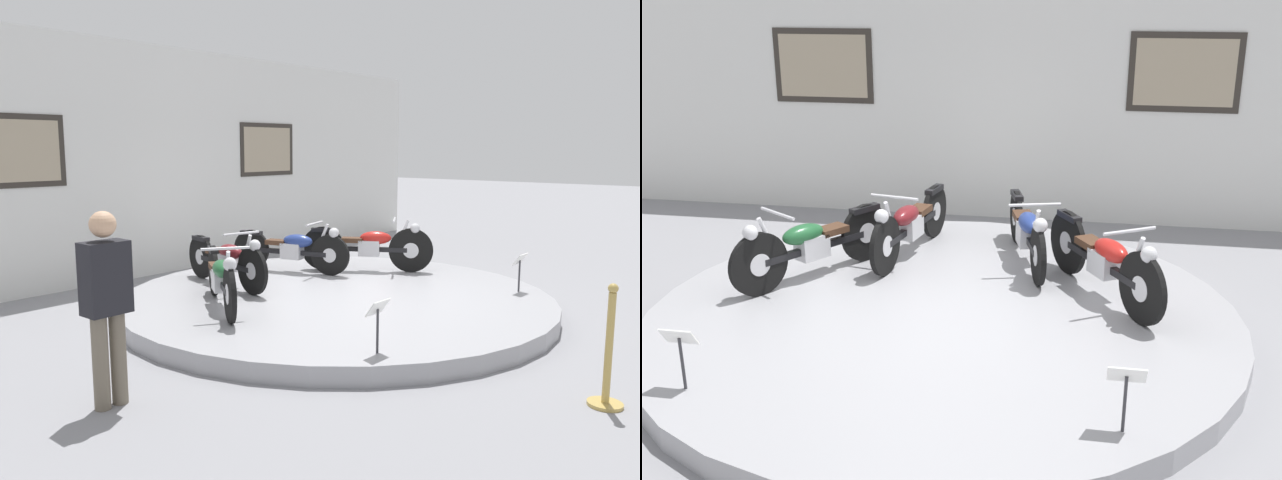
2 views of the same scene
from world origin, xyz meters
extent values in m
plane|color=gray|center=(0.00, 0.00, 0.00)|extent=(60.00, 60.00, 0.00)
cylinder|color=#99999E|center=(0.00, 0.00, 0.10)|extent=(5.53, 5.53, 0.20)
cube|color=silver|center=(0.00, 3.75, 1.86)|extent=(14.00, 0.20, 3.71)
cube|color=#2D2823|center=(-2.40, 3.64, 2.04)|extent=(1.40, 0.02, 1.00)
cube|color=tan|center=(-2.40, 3.63, 2.04)|extent=(1.24, 0.02, 0.84)
cube|color=#2D2823|center=(2.40, 3.64, 2.04)|extent=(1.40, 0.02, 1.00)
cube|color=tan|center=(2.40, 3.63, 2.04)|extent=(1.24, 0.02, 0.84)
cylinder|color=black|center=(-1.83, 0.01, 0.52)|extent=(0.39, 0.57, 0.64)
cylinder|color=silver|center=(-1.83, 0.01, 0.52)|extent=(0.18, 0.22, 0.22)
cylinder|color=black|center=(-1.10, 1.15, 0.52)|extent=(0.39, 0.57, 0.64)
cylinder|color=silver|center=(-1.10, 1.15, 0.52)|extent=(0.18, 0.22, 0.22)
cube|color=black|center=(-1.46, 0.58, 0.52)|extent=(0.73, 1.08, 0.07)
cube|color=silver|center=(-1.48, 0.55, 0.54)|extent=(0.34, 0.38, 0.24)
ellipsoid|color=#1E562D|center=(-1.54, 0.46, 0.70)|extent=(0.44, 0.52, 0.20)
cube|color=#472D1E|center=(-1.34, 0.76, 0.66)|extent=(0.34, 0.38, 0.07)
cube|color=black|center=(-1.10, 1.15, 0.79)|extent=(0.28, 0.36, 0.06)
cylinder|color=silver|center=(-1.75, 0.14, 0.72)|extent=(0.17, 0.23, 0.54)
cylinder|color=silver|center=(-1.69, 0.23, 0.98)|extent=(0.47, 0.32, 0.03)
sphere|color=silver|center=(-1.86, -0.04, 0.86)|extent=(0.15, 0.15, 0.15)
cylinder|color=black|center=(-0.77, 0.77, 0.52)|extent=(0.17, 0.63, 0.63)
cylinder|color=silver|center=(-0.77, 0.77, 0.52)|extent=(0.10, 0.23, 0.22)
cylinder|color=black|center=(-0.52, 2.09, 0.52)|extent=(0.17, 0.63, 0.63)
cylinder|color=silver|center=(-0.52, 2.09, 0.52)|extent=(0.10, 0.23, 0.22)
cube|color=black|center=(-0.65, 1.43, 0.52)|extent=(0.29, 1.23, 0.07)
cube|color=silver|center=(-0.65, 1.39, 0.54)|extent=(0.25, 0.35, 0.24)
ellipsoid|color=maroon|center=(-0.67, 1.29, 0.70)|extent=(0.30, 0.51, 0.20)
cube|color=#472D1E|center=(-0.61, 1.65, 0.66)|extent=(0.25, 0.35, 0.07)
cube|color=black|center=(-0.52, 2.09, 0.78)|extent=(0.16, 0.37, 0.06)
cylinder|color=silver|center=(-0.74, 0.91, 0.72)|extent=(0.09, 0.25, 0.54)
cylinder|color=silver|center=(-0.72, 1.02, 0.98)|extent=(0.54, 0.13, 0.03)
sphere|color=silver|center=(-0.78, 0.71, 0.86)|extent=(0.15, 0.15, 0.15)
cylinder|color=black|center=(0.83, 0.78, 0.51)|extent=(0.22, 0.60, 0.61)
cylinder|color=silver|center=(0.83, 0.78, 0.51)|extent=(0.12, 0.22, 0.21)
cylinder|color=black|center=(0.47, 2.08, 0.51)|extent=(0.22, 0.60, 0.61)
cylinder|color=silver|center=(0.47, 2.08, 0.51)|extent=(0.12, 0.22, 0.21)
cube|color=black|center=(0.65, 1.43, 0.51)|extent=(0.40, 1.22, 0.07)
cube|color=silver|center=(0.66, 1.39, 0.53)|extent=(0.28, 0.36, 0.24)
ellipsoid|color=navy|center=(0.68, 1.30, 0.69)|extent=(0.34, 0.52, 0.20)
cube|color=#472D1E|center=(0.59, 1.64, 0.65)|extent=(0.28, 0.36, 0.07)
cube|color=black|center=(0.47, 2.08, 0.76)|extent=(0.19, 0.37, 0.06)
cylinder|color=silver|center=(0.79, 0.92, 0.71)|extent=(0.11, 0.25, 0.54)
cylinder|color=silver|center=(0.76, 1.03, 0.97)|extent=(0.53, 0.18, 0.03)
sphere|color=silver|center=(0.84, 0.72, 0.85)|extent=(0.15, 0.15, 0.15)
cylinder|color=black|center=(1.81, 0.00, 0.54)|extent=(0.40, 0.60, 0.67)
cylinder|color=silver|center=(1.81, 0.00, 0.54)|extent=(0.18, 0.23, 0.24)
cylinder|color=black|center=(1.11, 1.16, 0.54)|extent=(0.40, 0.60, 0.67)
cylinder|color=silver|center=(1.11, 1.16, 0.54)|extent=(0.18, 0.23, 0.24)
cube|color=black|center=(1.46, 0.58, 0.54)|extent=(0.71, 1.10, 0.07)
cube|color=silver|center=(1.48, 0.54, 0.56)|extent=(0.34, 0.38, 0.24)
ellipsoid|color=red|center=(1.53, 0.46, 0.72)|extent=(0.44, 0.52, 0.20)
cube|color=#472D1E|center=(1.35, 0.77, 0.68)|extent=(0.34, 0.38, 0.07)
cube|color=black|center=(1.11, 1.16, 0.82)|extent=(0.27, 0.36, 0.06)
cylinder|color=silver|center=(1.73, 0.13, 0.74)|extent=(0.17, 0.24, 0.54)
cylinder|color=silver|center=(1.68, 0.22, 1.00)|extent=(0.48, 0.31, 0.03)
sphere|color=silver|center=(1.84, -0.05, 0.88)|extent=(0.15, 0.15, 0.15)
cylinder|color=#333338|center=(-1.62, -1.79, 0.41)|extent=(0.02, 0.02, 0.42)
cube|color=white|center=(-1.62, -1.79, 0.64)|extent=(0.26, 0.11, 0.15)
cylinder|color=#333338|center=(1.62, -1.79, 0.41)|extent=(0.02, 0.02, 0.42)
cube|color=white|center=(1.62, -1.79, 0.64)|extent=(0.26, 0.11, 0.15)
cylinder|color=#6B6051|center=(-3.70, -0.55, 0.39)|extent=(0.13, 0.13, 0.78)
cylinder|color=#6B6051|center=(-3.54, -0.55, 0.39)|extent=(0.13, 0.13, 0.78)
cube|color=black|center=(-3.62, -0.55, 1.07)|extent=(0.36, 0.22, 0.58)
sphere|color=tan|center=(-3.62, -0.55, 1.50)|extent=(0.21, 0.21, 0.21)
cylinder|color=tan|center=(-1.01, -3.63, 0.01)|extent=(0.28, 0.28, 0.03)
cylinder|color=tan|center=(-1.01, -3.63, 0.47)|extent=(0.06, 0.06, 0.95)
sphere|color=tan|center=(-1.01, -3.63, 0.98)|extent=(0.08, 0.08, 0.08)
camera|label=1|loc=(-6.21, -4.98, 2.10)|focal=35.00mm
camera|label=2|loc=(1.32, -6.33, 3.10)|focal=42.00mm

